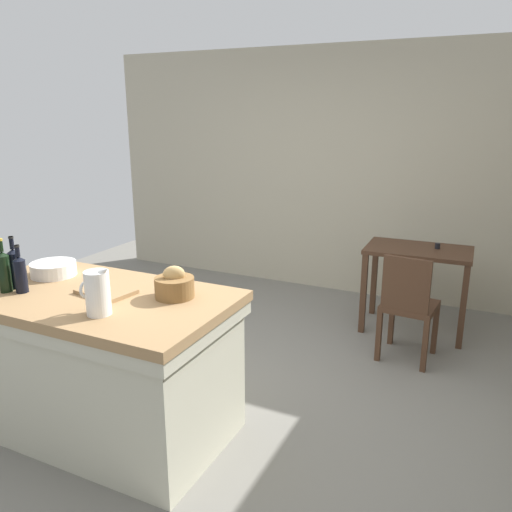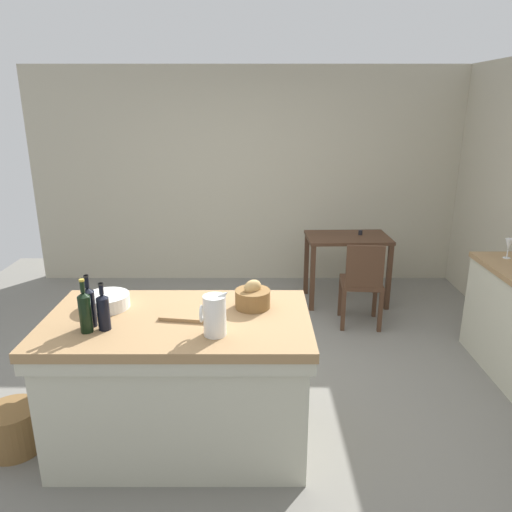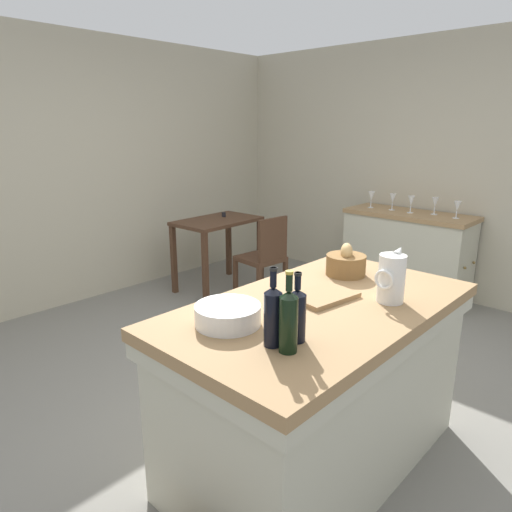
{
  "view_description": "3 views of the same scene",
  "coord_description": "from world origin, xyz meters",
  "views": [
    {
      "loc": [
        1.67,
        -2.77,
        1.94
      ],
      "look_at": [
        0.18,
        0.35,
        0.96
      ],
      "focal_mm": 35.88,
      "sensor_mm": 36.0,
      "label": 1
    },
    {
      "loc": [
        0.08,
        -3.35,
        2.16
      ],
      "look_at": [
        0.06,
        0.45,
        0.96
      ],
      "focal_mm": 33.83,
      "sensor_mm": 36.0,
      "label": 2
    },
    {
      "loc": [
        -2.15,
        -1.82,
        1.74
      ],
      "look_at": [
        0.12,
        0.3,
        0.85
      ],
      "focal_mm": 32.26,
      "sensor_mm": 36.0,
      "label": 3
    }
  ],
  "objects": [
    {
      "name": "ground_plane",
      "position": [
        0.0,
        0.0,
        0.0
      ],
      "size": [
        6.76,
        6.76,
        0.0
      ],
      "primitive_type": "plane",
      "color": "slate"
    },
    {
      "name": "wall_back",
      "position": [
        0.0,
        2.6,
        1.3
      ],
      "size": [
        5.32,
        0.12,
        2.6
      ],
      "primitive_type": "cube",
      "color": "#B2AA93",
      "rests_on": "ground"
    },
    {
      "name": "wall_right",
      "position": [
        2.6,
        0.0,
        1.3
      ],
      "size": [
        0.12,
        5.2,
        2.6
      ],
      "primitive_type": "cube",
      "color": "#B2AA93",
      "rests_on": "ground"
    },
    {
      "name": "island_table",
      "position": [
        -0.41,
        -0.63,
        0.49
      ],
      "size": [
        1.64,
        0.91,
        0.9
      ],
      "color": "#99754C",
      "rests_on": "ground"
    },
    {
      "name": "side_cabinet",
      "position": [
        2.26,
        0.18,
        0.45
      ],
      "size": [
        0.52,
        1.28,
        0.89
      ],
      "color": "#99754C",
      "rests_on": "ground"
    },
    {
      "name": "writing_desk",
      "position": [
        1.09,
        1.78,
        0.64
      ],
      "size": [
        0.92,
        0.59,
        0.82
      ],
      "color": "#472D1E",
      "rests_on": "ground"
    },
    {
      "name": "wooden_chair",
      "position": [
        1.13,
        1.14,
        0.48
      ],
      "size": [
        0.43,
        0.43,
        0.89
      ],
      "color": "#472D1E",
      "rests_on": "ground"
    },
    {
      "name": "pitcher",
      "position": [
        -0.16,
        -0.86,
        1.03
      ],
      "size": [
        0.17,
        0.13,
        0.28
      ],
      "color": "white",
      "rests_on": "island_table"
    },
    {
      "name": "wash_bowl",
      "position": [
        -0.89,
        -0.47,
        0.95
      ],
      "size": [
        0.29,
        0.29,
        0.09
      ],
      "primitive_type": "cylinder",
      "color": "white",
      "rests_on": "island_table"
    },
    {
      "name": "bread_basket",
      "position": [
        0.05,
        -0.47,
        0.97
      ],
      "size": [
        0.23,
        0.23,
        0.19
      ],
      "color": "brown",
      "rests_on": "island_table"
    },
    {
      "name": "cutting_board",
      "position": [
        -0.34,
        -0.59,
        0.92
      ],
      "size": [
        0.35,
        0.26,
        0.02
      ],
      "primitive_type": "cube",
      "rotation": [
        0.0,
        0.0,
        -0.15
      ],
      "color": "#99754C",
      "rests_on": "island_table"
    },
    {
      "name": "wine_bottle_dark",
      "position": [
        -0.81,
        -0.79,
        1.02
      ],
      "size": [
        0.07,
        0.07,
        0.29
      ],
      "color": "black",
      "rests_on": "island_table"
    },
    {
      "name": "wine_bottle_amber",
      "position": [
        -0.9,
        -0.74,
        1.03
      ],
      "size": [
        0.07,
        0.07,
        0.32
      ],
      "color": "black",
      "rests_on": "island_table"
    },
    {
      "name": "wine_bottle_green",
      "position": [
        -0.9,
        -0.82,
        1.04
      ],
      "size": [
        0.07,
        0.07,
        0.32
      ],
      "color": "black",
      "rests_on": "island_table"
    },
    {
      "name": "wine_glass_far_left",
      "position": [
        2.27,
        -0.28,
        1.0
      ],
      "size": [
        0.07,
        0.07,
        0.16
      ],
      "color": "white",
      "rests_on": "side_cabinet"
    },
    {
      "name": "wine_glass_left",
      "position": [
        2.32,
        -0.04,
        1.01
      ],
      "size": [
        0.07,
        0.07,
        0.17
      ],
      "color": "white",
      "rests_on": "side_cabinet"
    },
    {
      "name": "wine_glass_middle",
      "position": [
        2.24,
        0.17,
        1.01
      ],
      "size": [
        0.07,
        0.07,
        0.17
      ],
      "color": "white",
      "rests_on": "side_cabinet"
    },
    {
      "name": "wine_glass_right",
      "position": [
        2.26,
        0.38,
        1.01
      ],
      "size": [
        0.07,
        0.07,
        0.17
      ],
      "color": "white",
      "rests_on": "side_cabinet"
    },
    {
      "name": "wine_glass_far_right",
      "position": [
        2.24,
        0.61,
        1.01
      ],
      "size": [
        0.07,
        0.07,
        0.17
      ],
      "color": "white",
      "rests_on": "side_cabinet"
    }
  ]
}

